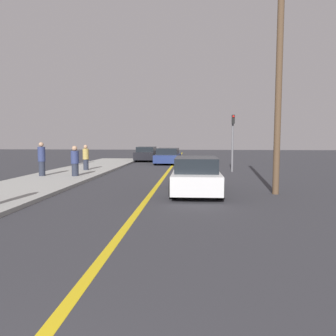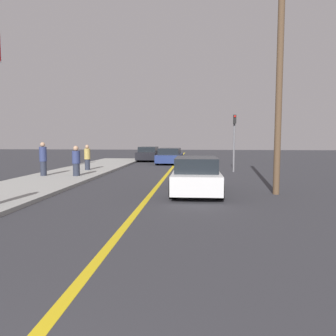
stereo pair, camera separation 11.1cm
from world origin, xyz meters
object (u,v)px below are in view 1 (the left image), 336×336
pedestrian_far_standing (75,161)px  utility_pole (279,90)px  car_near_right_lane (196,176)px  pedestrian_by_sign (86,158)px  car_ahead_center (168,156)px  traffic_light (233,137)px  pedestrian_mid_group (42,159)px  car_far_distant (147,154)px

pedestrian_far_standing → utility_pole: utility_pole is taller
car_near_right_lane → pedestrian_by_sign: (-6.82, 7.39, 0.24)m
car_near_right_lane → car_ahead_center: car_near_right_lane is taller
pedestrian_far_standing → pedestrian_by_sign: bearing=98.7°
utility_pole → car_near_right_lane: bearing=-179.5°
traffic_light → pedestrian_by_sign: bearing=-174.3°
pedestrian_mid_group → traffic_light: size_ratio=0.50×
car_ahead_center → pedestrian_mid_group: size_ratio=2.51×
car_far_distant → pedestrian_mid_group: 14.26m
pedestrian_far_standing → pedestrian_by_sign: pedestrian_far_standing is taller
car_far_distant → traffic_light: 11.84m
pedestrian_mid_group → pedestrian_far_standing: size_ratio=1.12×
pedestrian_far_standing → utility_pole: size_ratio=0.20×
car_ahead_center → pedestrian_mid_group: 12.05m
car_near_right_lane → car_ahead_center: (-2.19, 14.57, -0.05)m
pedestrian_by_sign → utility_pole: utility_pole is taller
car_ahead_center → pedestrian_far_standing: size_ratio=2.80×
pedestrian_by_sign → utility_pole: size_ratio=0.20×
car_ahead_center → pedestrian_mid_group: bearing=-117.3°
car_near_right_lane → car_far_distant: 18.40m
utility_pole → pedestrian_far_standing: bearing=156.3°
traffic_light → car_far_distant: bearing=125.5°
traffic_light → utility_pole: size_ratio=0.46×
car_near_right_lane → utility_pole: utility_pole is taller
pedestrian_far_standing → traffic_light: (8.69, 4.16, 1.31)m
car_far_distant → utility_pole: bearing=-66.7°
car_ahead_center → car_far_distant: bearing=126.6°
pedestrian_far_standing → traffic_light: bearing=25.6°
car_ahead_center → pedestrian_by_sign: size_ratio=2.83×
car_near_right_lane → pedestrian_far_standing: bearing=146.4°
car_near_right_lane → pedestrian_mid_group: bearing=153.0°
car_far_distant → utility_pole: 19.61m
car_ahead_center → traffic_light: size_ratio=1.24×
pedestrian_by_sign → pedestrian_far_standing: bearing=-81.3°
car_near_right_lane → pedestrian_mid_group: size_ratio=2.38×
pedestrian_far_standing → utility_pole: (9.36, -4.11, 3.00)m
car_near_right_lane → car_ahead_center: 14.73m
car_ahead_center → utility_pole: size_ratio=0.57×
car_ahead_center → utility_pole: bearing=-68.1°
traffic_light → car_ahead_center: bearing=126.0°
pedestrian_mid_group → pedestrian_far_standing: bearing=2.4°
pedestrian_mid_group → pedestrian_by_sign: bearing=69.0°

